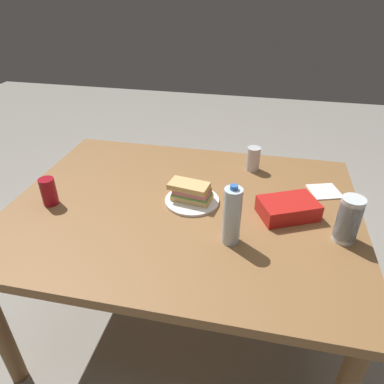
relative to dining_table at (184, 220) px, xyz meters
name	(u,v)px	position (x,y,z in m)	size (l,w,h in m)	color
ground_plane	(185,315)	(0.00, 0.00, -0.64)	(8.00, 8.00, 0.00)	gray
dining_table	(184,220)	(0.00, 0.00, 0.00)	(1.49, 1.14, 0.72)	olive
paper_plate	(192,200)	(-0.03, -0.04, 0.09)	(0.24, 0.24, 0.01)	white
sandwich	(191,191)	(-0.03, -0.03, 0.13)	(0.20, 0.12, 0.08)	#DBB26B
soda_can_red	(49,191)	(0.57, 0.11, 0.14)	(0.07, 0.07, 0.12)	maroon
chip_bag	(288,208)	(-0.44, -0.02, 0.11)	(0.23, 0.15, 0.07)	red
water_bottle_tall	(232,216)	(-0.23, 0.19, 0.19)	(0.07, 0.07, 0.24)	silver
plastic_cup_stack	(348,220)	(-0.64, 0.10, 0.17)	(0.08, 0.08, 0.18)	silver
soda_can_silver	(253,159)	(-0.27, -0.39, 0.14)	(0.07, 0.07, 0.12)	silver
paper_napkin	(325,191)	(-0.61, -0.24, 0.08)	(0.13, 0.13, 0.01)	white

